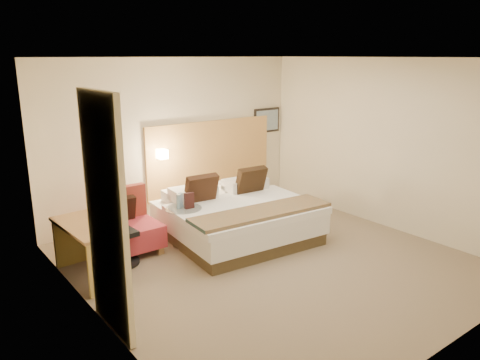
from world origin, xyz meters
TOP-DOWN VIEW (x-y plane):
  - floor at (0.00, 0.00)m, footprint 4.80×5.00m
  - ceiling at (0.00, 0.00)m, footprint 4.80×5.00m
  - wall_back at (0.00, 2.51)m, footprint 4.80×0.02m
  - wall_front at (0.00, -2.51)m, footprint 4.80×0.02m
  - wall_left at (-2.41, 0.00)m, footprint 0.02×5.00m
  - wall_right at (2.41, 0.00)m, footprint 0.02×5.00m
  - headboard_panel at (0.70, 2.47)m, footprint 2.60×0.04m
  - art_frame at (2.02, 2.48)m, footprint 0.62×0.03m
  - art_canvas at (2.02, 2.46)m, footprint 0.54×0.01m
  - lamp_arm at (-0.35, 2.42)m, footprint 0.02×0.12m
  - lamp_shade at (-0.35, 2.36)m, footprint 0.15×0.15m
  - curtain at (-2.36, -0.25)m, footprint 0.06×0.90m
  - bottle_a at (-0.73, 1.20)m, footprint 0.07×0.07m
  - bottle_b at (-0.67, 1.25)m, footprint 0.07×0.07m
  - menu_folder at (-0.60, 1.12)m, footprint 0.14×0.07m
  - bed at (0.15, 0.99)m, footprint 2.21×2.17m
  - lounge_chair at (-1.43, 1.51)m, footprint 0.85×0.74m
  - side_table at (-0.67, 1.17)m, footprint 0.61×0.61m
  - desk at (-2.11, 1.04)m, footprint 0.59×1.16m
  - desk_chair at (-1.68, 1.20)m, footprint 0.53×0.53m

SIDE VIEW (x-z plane):
  - floor at x=0.00m, z-range -0.02..0.00m
  - side_table at x=-0.67m, z-range 0.03..0.62m
  - bed at x=0.15m, z-range -0.18..0.83m
  - lounge_chair at x=-1.43m, z-range -0.09..0.80m
  - desk_chair at x=-1.68m, z-range -0.08..0.80m
  - desk at x=-2.11m, z-range 0.20..0.91m
  - bottle_a at x=-0.73m, z-range 0.59..0.80m
  - bottle_b at x=-0.67m, z-range 0.59..0.80m
  - menu_folder at x=-0.60m, z-range 0.59..0.82m
  - headboard_panel at x=0.70m, z-range 0.30..1.60m
  - lamp_arm at x=-0.35m, z-range 1.14..1.16m
  - lamp_shade at x=-0.35m, z-range 1.07..1.22m
  - curtain at x=-2.36m, z-range 0.01..2.43m
  - wall_back at x=0.00m, z-range 0.00..2.70m
  - wall_front at x=0.00m, z-range 0.00..2.70m
  - wall_left at x=-2.41m, z-range 0.00..2.70m
  - wall_right at x=2.41m, z-range 0.00..2.70m
  - art_frame at x=2.02m, z-range 1.27..1.73m
  - art_canvas at x=2.02m, z-range 1.30..1.70m
  - ceiling at x=0.00m, z-range 2.70..2.72m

